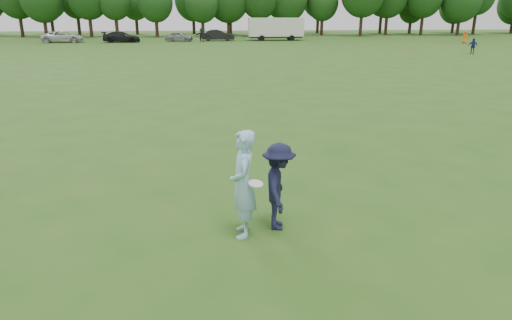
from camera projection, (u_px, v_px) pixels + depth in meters
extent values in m
plane|color=#265317|center=(233.00, 229.00, 8.79)|extent=(200.00, 200.00, 0.00)
imported|color=#95C8E7|center=(243.00, 184.00, 8.28)|extent=(0.49, 0.74, 2.01)
imported|color=#171833|center=(279.00, 187.00, 8.61)|extent=(0.77, 1.17, 1.69)
imported|color=navy|center=(473.00, 46.00, 45.09)|extent=(0.90, 0.92, 1.56)
imported|color=orange|center=(465.00, 37.00, 60.66)|extent=(0.93, 0.79, 1.62)
imported|color=#242424|center=(202.00, 35.00, 63.72)|extent=(1.81, 0.99, 1.87)
imported|color=silver|center=(63.00, 37.00, 62.55)|extent=(5.75, 3.21, 1.52)
imported|color=black|center=(121.00, 37.00, 62.85)|extent=(5.04, 2.12, 1.45)
imported|color=gray|center=(179.00, 37.00, 64.92)|extent=(4.06, 1.98, 1.34)
imported|color=black|center=(218.00, 35.00, 66.20)|extent=(4.82, 1.79, 1.57)
cone|color=#DB450B|center=(412.00, 50.00, 48.31)|extent=(0.28, 0.28, 0.30)
cylinder|color=white|center=(256.00, 184.00, 8.11)|extent=(0.32, 0.32, 0.09)
cube|color=white|center=(276.00, 27.00, 66.93)|extent=(8.00, 2.50, 2.60)
cube|color=black|center=(276.00, 37.00, 67.37)|extent=(7.60, 2.30, 0.25)
cylinder|color=black|center=(262.00, 38.00, 66.01)|extent=(0.80, 0.25, 0.80)
cylinder|color=black|center=(260.00, 37.00, 68.38)|extent=(0.80, 0.25, 0.80)
cylinder|color=black|center=(292.00, 38.00, 66.41)|extent=(0.80, 0.25, 0.80)
cylinder|color=black|center=(289.00, 37.00, 68.78)|extent=(0.80, 0.25, 0.80)
cube|color=#333333|center=(246.00, 37.00, 66.95)|extent=(1.20, 0.15, 0.12)
cylinder|color=#332114|center=(21.00, 25.00, 77.25)|extent=(0.56, 0.56, 3.83)
cylinder|color=#332114|center=(45.00, 27.00, 74.97)|extent=(0.56, 0.56, 3.25)
cylinder|color=#332114|center=(91.00, 26.00, 75.94)|extent=(0.56, 0.56, 3.71)
cylinder|color=#332114|center=(117.00, 26.00, 76.01)|extent=(0.56, 0.56, 3.46)
ellipsoid|color=#183A13|center=(114.00, 1.00, 74.76)|extent=(5.49, 5.49, 6.31)
cylinder|color=#332114|center=(157.00, 27.00, 76.52)|extent=(0.56, 0.56, 3.14)
ellipsoid|color=#183A13|center=(155.00, 2.00, 75.28)|extent=(5.78, 5.78, 6.64)
cylinder|color=#332114|center=(203.00, 28.00, 77.00)|extent=(0.56, 0.56, 3.01)
ellipsoid|color=#183A13|center=(202.00, 4.00, 75.81)|extent=(5.46, 5.46, 6.28)
cylinder|color=#332114|center=(229.00, 26.00, 79.62)|extent=(0.56, 0.56, 3.23)
cylinder|color=#332114|center=(259.00, 25.00, 79.94)|extent=(0.56, 0.56, 3.77)
cylinder|color=#332114|center=(288.00, 26.00, 81.02)|extent=(0.56, 0.56, 3.33)
cylinder|color=#332114|center=(322.00, 26.00, 81.84)|extent=(0.56, 0.56, 3.22)
ellipsoid|color=#183A13|center=(323.00, 3.00, 80.62)|extent=(5.54, 5.54, 6.37)
cylinder|color=#332114|center=(361.00, 24.00, 79.48)|extent=(0.56, 0.56, 4.15)
cylinder|color=#332114|center=(386.00, 24.00, 83.38)|extent=(0.56, 0.56, 3.95)
cylinder|color=#332114|center=(422.00, 24.00, 82.64)|extent=(0.56, 0.56, 3.90)
cylinder|color=#332114|center=(458.00, 26.00, 82.16)|extent=(0.56, 0.56, 3.16)
cylinder|color=#332114|center=(474.00, 23.00, 84.67)|extent=(0.56, 0.56, 4.29)
cylinder|color=#332114|center=(52.00, 24.00, 84.99)|extent=(0.56, 0.56, 3.62)
ellipsoid|color=#183A13|center=(49.00, 0.00, 83.67)|extent=(5.80, 5.80, 6.67)
cylinder|color=#332114|center=(79.00, 25.00, 83.08)|extent=(0.56, 0.56, 3.61)
ellipsoid|color=#183A13|center=(76.00, 0.00, 81.79)|extent=(5.58, 5.58, 6.42)
cylinder|color=#332114|center=(137.00, 25.00, 84.58)|extent=(0.56, 0.56, 3.29)
ellipsoid|color=#183A13|center=(135.00, 3.00, 83.37)|extent=(5.30, 5.30, 6.09)
cylinder|color=#332114|center=(194.00, 25.00, 86.92)|extent=(0.56, 0.56, 3.28)
ellipsoid|color=#183A13|center=(193.00, 0.00, 85.52)|extent=(6.78, 6.78, 7.79)
cylinder|color=#332114|center=(231.00, 26.00, 86.11)|extent=(0.56, 0.56, 3.11)
ellipsoid|color=#183A13|center=(230.00, 4.00, 84.93)|extent=(5.34, 5.34, 6.14)
cylinder|color=#332114|center=(279.00, 24.00, 88.24)|extent=(0.56, 0.56, 3.50)
ellipsoid|color=#183A13|center=(279.00, 4.00, 87.07)|extent=(4.82, 4.82, 5.54)
cylinder|color=#332114|center=(318.00, 23.00, 89.47)|extent=(0.56, 0.56, 3.80)
cylinder|color=#332114|center=(380.00, 23.00, 88.90)|extent=(0.56, 0.56, 3.84)
ellipsoid|color=#183A13|center=(382.00, 1.00, 87.64)|extent=(5.09, 5.09, 5.86)
cylinder|color=#332114|center=(410.00, 27.00, 88.50)|extent=(0.56, 0.56, 2.58)
ellipsoid|color=#183A13|center=(412.00, 9.00, 87.46)|extent=(4.86, 4.86, 5.59)
cylinder|color=#332114|center=(453.00, 26.00, 90.71)|extent=(0.56, 0.56, 2.62)
ellipsoid|color=#183A13|center=(455.00, 6.00, 89.50)|extent=(6.11, 6.11, 7.02)
cylinder|color=#332114|center=(512.00, 26.00, 90.51)|extent=(0.56, 0.56, 2.54)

